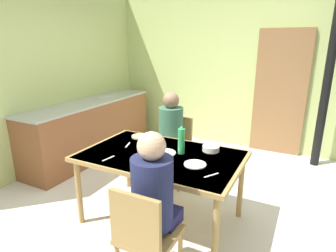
% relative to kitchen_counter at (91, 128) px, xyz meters
% --- Properties ---
extents(ground_plane, '(6.54, 6.54, 0.00)m').
position_rel_kitchen_counter_xyz_m(ground_plane, '(1.70, -0.94, -0.45)').
color(ground_plane, silver).
extents(wall_back, '(4.26, 0.10, 2.65)m').
position_rel_kitchen_counter_xyz_m(wall_back, '(1.70, 1.58, 0.88)').
color(wall_back, '#B1C171').
rests_on(wall_back, ground_plane).
extents(wall_left, '(0.10, 3.77, 2.65)m').
position_rel_kitchen_counter_xyz_m(wall_left, '(-0.33, -0.31, 0.88)').
color(wall_left, '#B1BE73').
rests_on(wall_left, ground_plane).
extents(door_wooden, '(0.80, 0.05, 2.00)m').
position_rel_kitchen_counter_xyz_m(door_wooden, '(2.65, 1.50, 0.55)').
color(door_wooden, brown).
rests_on(door_wooden, ground_plane).
extents(stove_pipe_column, '(0.12, 0.12, 2.65)m').
position_rel_kitchen_counter_xyz_m(stove_pipe_column, '(3.28, 1.23, 0.88)').
color(stove_pipe_column, black).
rests_on(stove_pipe_column, ground_plane).
extents(kitchen_counter, '(0.61, 2.45, 0.91)m').
position_rel_kitchen_counter_xyz_m(kitchen_counter, '(0.00, 0.00, 0.00)').
color(kitchen_counter, brown).
rests_on(kitchen_counter, ground_plane).
extents(dining_table, '(1.56, 0.99, 0.73)m').
position_rel_kitchen_counter_xyz_m(dining_table, '(1.86, -1.05, 0.22)').
color(dining_table, olive).
rests_on(dining_table, ground_plane).
extents(chair_near_diner, '(0.40, 0.40, 0.87)m').
position_rel_kitchen_counter_xyz_m(chair_near_diner, '(2.18, -1.90, 0.05)').
color(chair_near_diner, olive).
rests_on(chair_near_diner, ground_plane).
extents(chair_far_diner, '(0.40, 0.40, 0.87)m').
position_rel_kitchen_counter_xyz_m(chair_far_diner, '(1.60, -0.20, 0.05)').
color(chair_far_diner, olive).
rests_on(chair_far_diner, ground_plane).
extents(person_near_diner, '(0.30, 0.37, 0.77)m').
position_rel_kitchen_counter_xyz_m(person_near_diner, '(2.18, -1.76, 0.33)').
color(person_near_diner, '#1B1B46').
rests_on(person_near_diner, ground_plane).
extents(person_far_diner, '(0.30, 0.37, 0.77)m').
position_rel_kitchen_counter_xyz_m(person_far_diner, '(1.60, -0.34, 0.33)').
color(person_far_diner, '#3A6646').
rests_on(person_far_diner, ground_plane).
extents(water_bottle_green_near, '(0.07, 0.07, 0.29)m').
position_rel_kitchen_counter_xyz_m(water_bottle_green_near, '(2.02, -0.94, 0.42)').
color(water_bottle_green_near, green).
rests_on(water_bottle_green_near, dining_table).
extents(serving_bowl_center, '(0.17, 0.17, 0.05)m').
position_rel_kitchen_counter_xyz_m(serving_bowl_center, '(2.26, -0.75, 0.31)').
color(serving_bowl_center, silver).
rests_on(serving_bowl_center, dining_table).
extents(dinner_plate_near_left, '(0.22, 0.22, 0.01)m').
position_rel_kitchen_counter_xyz_m(dinner_plate_near_left, '(1.63, -0.94, 0.29)').
color(dinner_plate_near_left, white).
rests_on(dinner_plate_near_left, dining_table).
extents(dinner_plate_near_right, '(0.23, 0.23, 0.01)m').
position_rel_kitchen_counter_xyz_m(dinner_plate_near_right, '(1.87, -1.02, 0.29)').
color(dinner_plate_near_right, white).
rests_on(dinner_plate_near_right, dining_table).
extents(dinner_plate_far_center, '(0.19, 0.19, 0.01)m').
position_rel_kitchen_counter_xyz_m(dinner_plate_far_center, '(1.86, -1.37, 0.29)').
color(dinner_plate_far_center, white).
rests_on(dinner_plate_far_center, dining_table).
extents(dinner_plate_far_side, '(0.20, 0.20, 0.01)m').
position_rel_kitchen_counter_xyz_m(dinner_plate_far_side, '(2.25, -1.13, 0.29)').
color(dinner_plate_far_side, white).
rests_on(dinner_plate_far_side, dining_table).
extents(drinking_glass_by_near_diner, '(0.06, 0.06, 0.10)m').
position_rel_kitchen_counter_xyz_m(drinking_glass_by_near_diner, '(1.82, -1.17, 0.33)').
color(drinking_glass_by_near_diner, silver).
rests_on(drinking_glass_by_near_diner, dining_table).
extents(bread_plate_sliced, '(0.19, 0.19, 0.02)m').
position_rel_kitchen_counter_xyz_m(bread_plate_sliced, '(1.39, -0.71, 0.29)').
color(bread_plate_sliced, '#DBB77A').
rests_on(bread_plate_sliced, dining_table).
extents(cutlery_knife_near, '(0.06, 0.15, 0.00)m').
position_rel_kitchen_counter_xyz_m(cutlery_knife_near, '(1.42, -0.99, 0.29)').
color(cutlery_knife_near, silver).
rests_on(cutlery_knife_near, dining_table).
extents(cutlery_fork_near, '(0.09, 0.14, 0.00)m').
position_rel_kitchen_counter_xyz_m(cutlery_fork_near, '(2.44, -1.27, 0.29)').
color(cutlery_fork_near, silver).
rests_on(cutlery_fork_near, dining_table).
extents(cutlery_knife_far, '(0.04, 0.15, 0.00)m').
position_rel_kitchen_counter_xyz_m(cutlery_knife_far, '(1.46, -1.37, 0.29)').
color(cutlery_knife_far, silver).
rests_on(cutlery_knife_far, dining_table).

